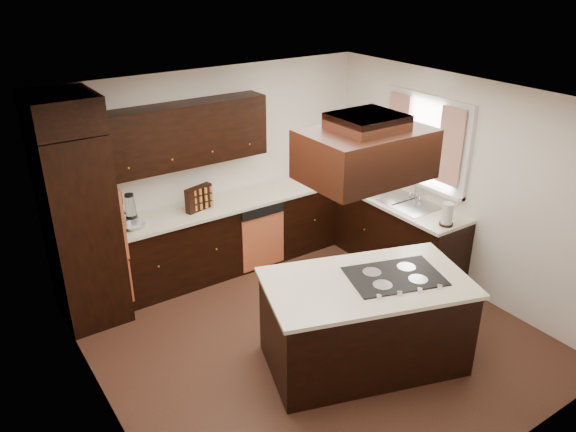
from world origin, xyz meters
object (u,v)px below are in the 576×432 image
object	(u,v)px
range_hood	(365,154)
spice_rack	(199,198)
island	(364,324)
oven_column	(81,229)

from	to	relation	value
range_hood	spice_rack	bearing A→B (deg)	102.04
island	range_hood	xyz separation A→B (m)	(-0.08, 0.05, 1.72)
spice_rack	range_hood	bearing A→B (deg)	-93.67
island	spice_rack	size ratio (longest dim) A/B	5.18
island	range_hood	world-z (taller)	range_hood
island	oven_column	bearing A→B (deg)	148.48
oven_column	range_hood	xyz separation A→B (m)	(1.88, -2.25, 1.10)
oven_column	island	distance (m)	3.08
range_hood	oven_column	bearing A→B (deg)	129.74
island	spice_rack	xyz separation A→B (m)	(-0.57, 2.35, 0.63)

